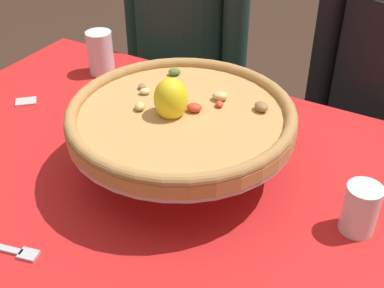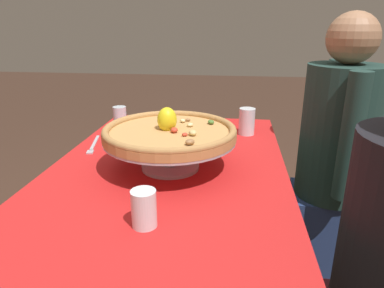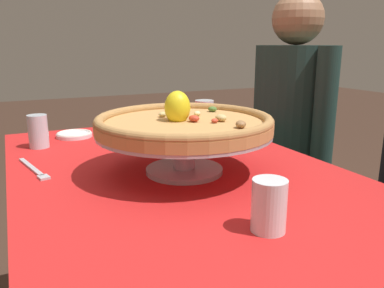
{
  "view_description": "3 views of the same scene",
  "coord_description": "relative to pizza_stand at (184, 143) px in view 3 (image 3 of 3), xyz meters",
  "views": [
    {
      "loc": [
        0.45,
        -0.68,
        1.34
      ],
      "look_at": [
        0.08,
        -0.02,
        0.81
      ],
      "focal_mm": 46.68,
      "sensor_mm": 36.0,
      "label": 1
    },
    {
      "loc": [
        1.1,
        0.22,
        1.18
      ],
      "look_at": [
        0.04,
        0.09,
        0.8
      ],
      "focal_mm": 32.15,
      "sensor_mm": 36.0,
      "label": 2
    },
    {
      "loc": [
        0.9,
        -0.38,
        1.03
      ],
      "look_at": [
        -0.02,
        0.06,
        0.77
      ],
      "focal_mm": 36.45,
      "sensor_mm": 36.0,
      "label": 3
    }
  ],
  "objects": [
    {
      "name": "pizza_stand",
      "position": [
        0.0,
        0.0,
        0.0
      ],
      "size": [
        0.44,
        0.44,
        0.11
      ],
      "color": "#B7B7C1",
      "rests_on": "dining_table"
    },
    {
      "name": "side_plate",
      "position": [
        -0.52,
        -0.19,
        -0.07
      ],
      "size": [
        0.12,
        0.12,
        0.02
      ],
      "color": "white",
      "rests_on": "dining_table"
    },
    {
      "name": "pizza",
      "position": [
        -0.0,
        0.0,
        0.05
      ],
      "size": [
        0.44,
        0.44,
        0.1
      ],
      "color": "tan",
      "rests_on": "pizza_stand"
    },
    {
      "name": "water_glass_back_left",
      "position": [
        -0.41,
        0.27,
        -0.03
      ],
      "size": [
        0.07,
        0.07,
        0.12
      ],
      "color": "white",
      "rests_on": "dining_table"
    },
    {
      "name": "dining_table",
      "position": [
        -0.03,
        -0.01,
        -0.19
      ],
      "size": [
        1.26,
        0.81,
        0.71
      ],
      "color": "olive",
      "rests_on": "ground"
    },
    {
      "name": "diner_left",
      "position": [
        -0.37,
        0.65,
        -0.21
      ],
      "size": [
        0.47,
        0.34,
        1.22
      ],
      "color": "navy",
      "rests_on": "ground"
    },
    {
      "name": "water_glass_front_left",
      "position": [
        -0.42,
        -0.31,
        -0.03
      ],
      "size": [
        0.06,
        0.06,
        0.1
      ],
      "color": "silver",
      "rests_on": "dining_table"
    },
    {
      "name": "sugar_packet",
      "position": [
        -0.47,
        0.04,
        -0.08
      ],
      "size": [
        0.06,
        0.06,
        0.0
      ],
      "primitive_type": "cube",
      "rotation": [
        0.0,
        0.0,
        0.73
      ],
      "color": "beige",
      "rests_on": "dining_table"
    },
    {
      "name": "water_glass_side_right",
      "position": [
        0.36,
        0.0,
        -0.04
      ],
      "size": [
        0.06,
        0.06,
        0.09
      ],
      "color": "white",
      "rests_on": "dining_table"
    },
    {
      "name": "dinner_fork",
      "position": [
        -0.18,
        -0.35,
        -0.08
      ],
      "size": [
        0.21,
        0.06,
        0.01
      ],
      "color": "#B7B7C1",
      "rests_on": "dining_table"
    }
  ]
}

